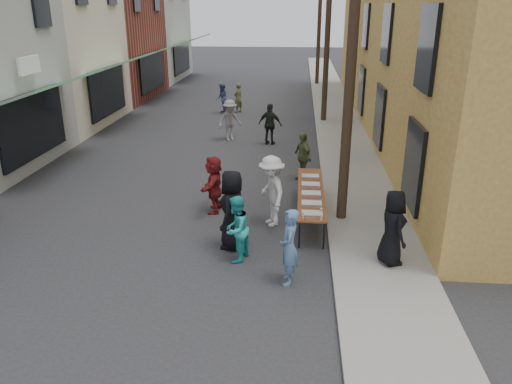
% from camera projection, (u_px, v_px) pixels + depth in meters
% --- Properties ---
extents(ground, '(120.00, 120.00, 0.00)m').
position_uv_depth(ground, '(154.00, 269.00, 11.02)').
color(ground, '#28282B').
rests_on(ground, ground).
extents(sidewalk, '(2.20, 60.00, 0.10)m').
position_uv_depth(sidewalk, '(338.00, 121.00, 24.57)').
color(sidewalk, gray).
rests_on(sidewalk, ground).
extents(storefront_row, '(8.00, 37.00, 9.00)m').
position_uv_depth(storefront_row, '(32.00, 33.00, 24.30)').
color(storefront_row, maroon).
rests_on(storefront_row, ground).
extents(building_ochre, '(10.00, 28.00, 10.00)m').
position_uv_depth(building_ochre, '(489.00, 15.00, 21.39)').
color(building_ochre, '#AD753E').
rests_on(building_ochre, ground).
extents(utility_pole_near, '(0.26, 0.26, 9.00)m').
position_uv_depth(utility_pole_near, '(352.00, 48.00, 11.87)').
color(utility_pole_near, '#2D2116').
rests_on(utility_pole_near, ground).
extents(utility_pole_mid, '(0.26, 0.26, 9.00)m').
position_uv_depth(utility_pole_mid, '(328.00, 26.00, 23.05)').
color(utility_pole_mid, '#2D2116').
rests_on(utility_pole_mid, ground).
extents(utility_pole_far, '(0.26, 0.26, 9.00)m').
position_uv_depth(utility_pole_far, '(319.00, 19.00, 34.23)').
color(utility_pole_far, '#2D2116').
rests_on(utility_pole_far, ground).
extents(serving_table, '(0.70, 4.00, 0.75)m').
position_uv_depth(serving_table, '(311.00, 193.00, 13.42)').
color(serving_table, '#5E3416').
rests_on(serving_table, ground).
extents(catering_tray_sausage, '(0.50, 0.33, 0.08)m').
position_uv_depth(catering_tray_sausage, '(312.00, 214.00, 11.86)').
color(catering_tray_sausage, maroon).
rests_on(catering_tray_sausage, serving_table).
extents(catering_tray_foil_b, '(0.50, 0.33, 0.08)m').
position_uv_depth(catering_tray_foil_b, '(312.00, 204.00, 12.46)').
color(catering_tray_foil_b, '#B2B2B7').
rests_on(catering_tray_foil_b, serving_table).
extents(catering_tray_buns, '(0.50, 0.33, 0.08)m').
position_uv_depth(catering_tray_buns, '(311.00, 194.00, 13.12)').
color(catering_tray_buns, tan).
rests_on(catering_tray_buns, serving_table).
extents(catering_tray_foil_d, '(0.50, 0.33, 0.08)m').
position_uv_depth(catering_tray_foil_d, '(311.00, 185.00, 13.77)').
color(catering_tray_foil_d, '#B2B2B7').
rests_on(catering_tray_foil_d, serving_table).
extents(catering_tray_buns_end, '(0.50, 0.33, 0.08)m').
position_uv_depth(catering_tray_buns_end, '(310.00, 177.00, 14.42)').
color(catering_tray_buns_end, tan).
rests_on(catering_tray_buns_end, serving_table).
extents(condiment_jar_a, '(0.07, 0.07, 0.08)m').
position_uv_depth(condiment_jar_a, '(303.00, 219.00, 11.60)').
color(condiment_jar_a, '#A57F26').
rests_on(condiment_jar_a, serving_table).
extents(condiment_jar_b, '(0.07, 0.07, 0.08)m').
position_uv_depth(condiment_jar_b, '(303.00, 217.00, 11.69)').
color(condiment_jar_b, '#A57F26').
rests_on(condiment_jar_b, serving_table).
extents(condiment_jar_c, '(0.07, 0.07, 0.08)m').
position_uv_depth(condiment_jar_c, '(303.00, 216.00, 11.78)').
color(condiment_jar_c, '#A57F26').
rests_on(condiment_jar_c, serving_table).
extents(cup_stack, '(0.08, 0.08, 0.12)m').
position_uv_depth(cup_stack, '(321.00, 218.00, 11.60)').
color(cup_stack, tan).
rests_on(cup_stack, serving_table).
extents(guest_front_a, '(0.78, 1.04, 1.92)m').
position_uv_depth(guest_front_a, '(232.00, 210.00, 11.67)').
color(guest_front_a, black).
rests_on(guest_front_a, ground).
extents(guest_front_b, '(0.39, 0.60, 1.65)m').
position_uv_depth(guest_front_b, '(289.00, 247.00, 10.19)').
color(guest_front_b, '#547AA2').
rests_on(guest_front_b, ground).
extents(guest_front_c, '(0.80, 0.90, 1.55)m').
position_uv_depth(guest_front_c, '(236.00, 229.00, 11.12)').
color(guest_front_c, '#2AB0AA').
rests_on(guest_front_c, ground).
extents(guest_front_d, '(1.11, 1.39, 1.88)m').
position_uv_depth(guest_front_d, '(271.00, 191.00, 12.90)').
color(guest_front_d, silver).
rests_on(guest_front_d, ground).
extents(guest_front_e, '(0.81, 1.02, 1.62)m').
position_uv_depth(guest_front_e, '(303.00, 156.00, 16.29)').
color(guest_front_e, '#5E6B3E').
rests_on(guest_front_e, ground).
extents(guest_queue_back, '(0.49, 1.50, 1.61)m').
position_uv_depth(guest_queue_back, '(214.00, 184.00, 13.78)').
color(guest_queue_back, maroon).
rests_on(guest_queue_back, ground).
extents(server, '(0.75, 0.95, 1.70)m').
position_uv_depth(server, '(393.00, 227.00, 10.78)').
color(server, black).
rests_on(server, sidewalk).
extents(passerby_left, '(1.27, 1.19, 1.72)m').
position_uv_depth(passerby_left, '(230.00, 120.00, 21.07)').
color(passerby_left, gray).
rests_on(passerby_left, ground).
extents(passerby_mid, '(1.07, 0.68, 1.69)m').
position_uv_depth(passerby_mid, '(270.00, 124.00, 20.41)').
color(passerby_mid, black).
rests_on(passerby_mid, ground).
extents(passerby_right, '(0.63, 0.68, 1.55)m').
position_uv_depth(passerby_right, '(238.00, 98.00, 26.50)').
color(passerby_right, brown).
rests_on(passerby_right, ground).
extents(passerby_far, '(0.81, 0.92, 1.58)m').
position_uv_depth(passerby_far, '(222.00, 99.00, 26.25)').
color(passerby_far, '#48578C').
rests_on(passerby_far, ground).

